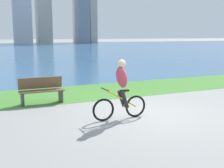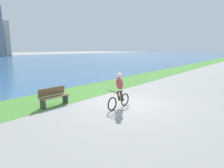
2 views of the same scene
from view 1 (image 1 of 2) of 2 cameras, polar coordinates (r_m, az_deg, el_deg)
The scene contains 6 objects.
ground_plane at distance 8.76m, azimuth 5.75°, elevation -5.84°, with size 300.00×300.00×0.00m, color gray.
grass_strip_bayside at distance 12.10m, azimuth -3.26°, elevation -1.46°, with size 120.00×3.35×0.01m, color #478433.
bay_water_surface at distance 51.26m, azimuth -19.66°, elevation 6.50°, with size 300.00×76.52×0.00m, color #386693.
cyclist_lead at distance 8.00m, azimuth 1.81°, elevation -1.15°, with size 1.63×0.52×1.67m.
bench_near_path at distance 10.20m, azimuth -13.75°, elevation -1.27°, with size 1.50×0.47×0.90m.
city_skyline_far_shore at distance 81.15m, azimuth -17.29°, elevation 14.94°, with size 49.25×11.06×27.65m.
Camera 1 is at (-4.25, -7.30, 2.34)m, focal length 46.34 mm.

